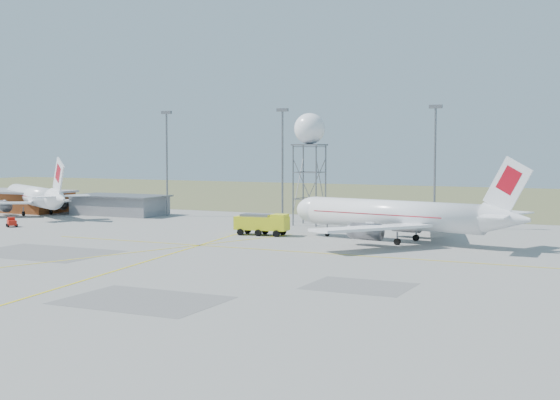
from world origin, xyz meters
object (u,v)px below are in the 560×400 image
at_px(fire_truck, 263,225).
at_px(baggage_tug, 12,223).
at_px(airliner_far, 35,197).
at_px(radar_tower, 310,162).
at_px(airliner_main, 398,216).

distance_m(fire_truck, baggage_tug, 44.70).
bearing_deg(airliner_far, fire_truck, -161.75).
bearing_deg(radar_tower, airliner_main, -38.30).
height_order(airliner_main, fire_truck, airliner_main).
xyz_separation_m(airliner_far, baggage_tug, (13.28, -19.77, -2.97)).
bearing_deg(radar_tower, baggage_tug, -151.01).
distance_m(airliner_main, baggage_tug, 65.88).
distance_m(airliner_main, fire_truck, 21.36).
bearing_deg(radar_tower, fire_truck, -91.02).
bearing_deg(fire_truck, radar_tower, 84.32).
distance_m(airliner_far, fire_truck, 58.69).
height_order(airliner_far, baggage_tug, airliner_far).
bearing_deg(airliner_far, radar_tower, -144.83).
distance_m(radar_tower, baggage_tug, 51.75).
bearing_deg(baggage_tug, radar_tower, 64.64).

